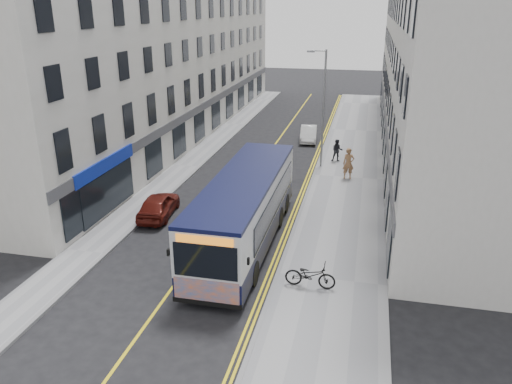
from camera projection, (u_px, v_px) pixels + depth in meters
The scene contains 17 objects.
ground at pixel (198, 252), 23.02m from camera, with size 140.00×140.00×0.00m, color black.
pavement_east at pixel (348, 178), 32.65m from camera, with size 4.50×64.00×0.12m, color gray.
pavement_west at pixel (186, 166), 34.98m from camera, with size 2.00×64.00×0.12m, color gray.
kerb_east at pixel (314, 175), 33.12m from camera, with size 0.18×64.00×0.13m, color slate.
kerb_west at pixel (199, 167), 34.77m from camera, with size 0.18×64.00×0.13m, color slate.
road_centre_line at pixel (255, 172), 33.96m from camera, with size 0.12×64.00×0.01m, color yellow.
road_dbl_yellow_inner at pixel (307, 176), 33.23m from camera, with size 0.10×64.00×0.01m, color yellow.
road_dbl_yellow_outer at pixel (310, 176), 33.19m from camera, with size 0.10×64.00×0.01m, color yellow.
terrace_east at pixel (431, 64), 37.49m from camera, with size 6.00×46.00×13.00m, color silver.
terrace_west at pixel (174, 58), 41.72m from camera, with size 6.00×46.00×13.00m, color silver.
streetlamp at pixel (322, 105), 33.37m from camera, with size 1.32×0.18×8.00m.
city_bus at pixel (245, 208), 23.18m from camera, with size 2.73×11.69×3.40m.
bicycle at pixel (310, 275), 19.83m from camera, with size 0.71×2.03×1.07m, color black.
pedestrian_near at pixel (348, 164), 32.05m from camera, with size 0.73×0.48×2.01m, color #936742.
pedestrian_far at pixel (337, 150), 35.64m from camera, with size 0.78×0.61×1.60m, color black.
car_white at pixel (309, 134), 41.44m from camera, with size 1.30×3.73×1.23m, color silver.
car_maroon at pixel (159, 205), 26.73m from camera, with size 1.53×3.81×1.30m, color #54140E.
Camera 1 is at (7.17, -19.43, 10.78)m, focal length 35.00 mm.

